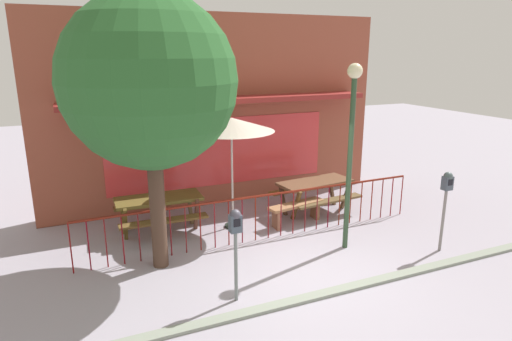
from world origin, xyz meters
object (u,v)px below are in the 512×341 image
object	(u,v)px
parking_meter_near	(235,231)
street_tree	(150,82)
patio_umbrella	(231,125)
parking_meter_far	(446,191)
street_lamp	(351,130)
picnic_table_right	(315,188)
patio_bench	(296,209)
picnic_table_left	(159,205)

from	to	relation	value
parking_meter_near	street_tree	distance (m)	2.80
patio_umbrella	street_tree	distance (m)	2.42
parking_meter_far	street_lamp	world-z (taller)	street_lamp
picnic_table_right	parking_meter_near	xyz separation A→B (m)	(-3.16, -2.92, 0.56)
patio_umbrella	parking_meter_near	bearing A→B (deg)	-109.60
parking_meter_far	picnic_table_right	bearing A→B (deg)	111.70
patio_bench	parking_meter_far	bearing A→B (deg)	-51.11
patio_bench	street_tree	world-z (taller)	street_tree
parking_meter_near	parking_meter_far	distance (m)	4.30
parking_meter_near	parking_meter_far	size ratio (longest dim) A/B	0.95
picnic_table_left	patio_bench	size ratio (longest dim) A/B	1.28
picnic_table_right	patio_umbrella	bearing A→B (deg)	-177.29
picnic_table_right	parking_meter_near	size ratio (longest dim) A/B	1.28
parking_meter_near	street_lamp	bearing A→B (deg)	19.21
picnic_table_left	picnic_table_right	distance (m)	3.70
street_tree	patio_bench	bearing A→B (deg)	13.89
patio_bench	parking_meter_near	world-z (taller)	parking_meter_near
patio_bench	street_lamp	bearing A→B (deg)	-79.04
parking_meter_near	parking_meter_far	bearing A→B (deg)	0.85
picnic_table_left	street_lamp	distance (m)	4.31
picnic_table_left	patio_bench	bearing A→B (deg)	-15.00
street_lamp	patio_bench	bearing A→B (deg)	100.96
patio_umbrella	street_lamp	world-z (taller)	street_lamp
patio_bench	street_tree	xyz separation A→B (m)	(-3.23, -0.80, 2.93)
parking_meter_near	patio_bench	bearing A→B (deg)	45.46
picnic_table_left	street_lamp	world-z (taller)	street_lamp
parking_meter_far	street_lamp	bearing A→B (deg)	151.74
parking_meter_near	picnic_table_right	bearing A→B (deg)	42.72
street_lamp	parking_meter_far	bearing A→B (deg)	-28.26
patio_bench	picnic_table_left	bearing A→B (deg)	165.00
picnic_table_left	picnic_table_right	xyz separation A→B (m)	(3.69, -0.29, 0.00)
patio_umbrella	street_lamp	bearing A→B (deg)	-48.33
patio_umbrella	parking_meter_near	xyz separation A→B (m)	(-1.00, -2.82, -1.11)
picnic_table_right	parking_meter_near	bearing A→B (deg)	-137.28
patio_bench	street_lamp	size ratio (longest dim) A/B	0.40
picnic_table_left	parking_meter_near	size ratio (longest dim) A/B	1.21
patio_umbrella	parking_meter_far	distance (m)	4.42
patio_bench	street_lamp	xyz separation A→B (m)	(0.29, -1.49, 2.01)
patio_umbrella	street_lamp	size ratio (longest dim) A/B	0.68
picnic_table_left	patio_bench	world-z (taller)	picnic_table_left
picnic_table_left	patio_umbrella	bearing A→B (deg)	-14.40
picnic_table_left	picnic_table_right	world-z (taller)	same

